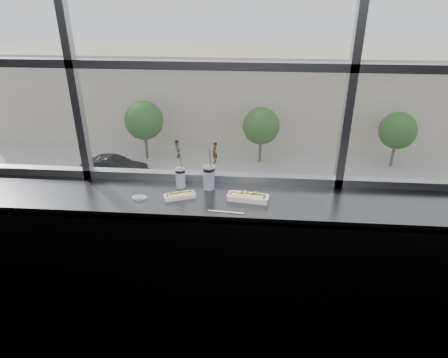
# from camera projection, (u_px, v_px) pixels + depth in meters

# --- Properties ---
(wall_back_lower) EXTENTS (6.00, 0.00, 6.00)m
(wall_back_lower) POSITION_uv_depth(u_px,v_px,m) (211.00, 237.00, 3.44)
(wall_back_lower) COLOR black
(wall_back_lower) RESTS_ON ground
(window_glass) EXTENTS (6.00, 0.00, 6.00)m
(window_glass) POSITION_uv_depth(u_px,v_px,m) (208.00, 19.00, 2.68)
(window_glass) COLOR silver
(window_glass) RESTS_ON ground
(window_mullions) EXTENTS (6.00, 0.08, 2.40)m
(window_mullions) POSITION_uv_depth(u_px,v_px,m) (208.00, 19.00, 2.66)
(window_mullions) COLOR gray
(window_mullions) RESTS_ON ground
(counter) EXTENTS (6.00, 0.55, 0.06)m
(counter) POSITION_uv_depth(u_px,v_px,m) (206.00, 200.00, 2.96)
(counter) COLOR #555658
(counter) RESTS_ON ground
(counter_fascia) EXTENTS (6.00, 0.04, 1.04)m
(counter_fascia) POSITION_uv_depth(u_px,v_px,m) (204.00, 278.00, 2.96)
(counter_fascia) COLOR #555658
(counter_fascia) RESTS_ON ground
(hotdog_tray_left) EXTENTS (0.24, 0.15, 0.06)m
(hotdog_tray_left) POSITION_uv_depth(u_px,v_px,m) (180.00, 195.00, 2.92)
(hotdog_tray_left) COLOR white
(hotdog_tray_left) RESTS_ON counter
(hotdog_tray_right) EXTENTS (0.31, 0.14, 0.07)m
(hotdog_tray_right) POSITION_uv_depth(u_px,v_px,m) (248.00, 197.00, 2.88)
(hotdog_tray_right) COLOR white
(hotdog_tray_right) RESTS_ON counter
(soda_cup_left) EXTENTS (0.08, 0.08, 0.29)m
(soda_cup_left) POSITION_uv_depth(u_px,v_px,m) (180.00, 177.00, 3.05)
(soda_cup_left) COLOR white
(soda_cup_left) RESTS_ON counter
(soda_cup_right) EXTENTS (0.09, 0.09, 0.35)m
(soda_cup_right) POSITION_uv_depth(u_px,v_px,m) (209.00, 176.00, 3.02)
(soda_cup_right) COLOR white
(soda_cup_right) RESTS_ON counter
(loose_straw) EXTENTS (0.25, 0.03, 0.01)m
(loose_straw) POSITION_uv_depth(u_px,v_px,m) (226.00, 212.00, 2.74)
(loose_straw) COLOR white
(loose_straw) RESTS_ON counter
(wrapper) EXTENTS (0.11, 0.08, 0.03)m
(wrapper) POSITION_uv_depth(u_px,v_px,m) (139.00, 197.00, 2.91)
(wrapper) COLOR silver
(wrapper) RESTS_ON counter
(plaza_ground) EXTENTS (120.00, 120.00, 0.00)m
(plaza_ground) POSITION_uv_depth(u_px,v_px,m) (253.00, 110.00, 47.43)
(plaza_ground) COLOR #9C9A90
(plaza_ground) RESTS_ON ground
(street_asphalt) EXTENTS (80.00, 10.00, 0.06)m
(street_asphalt) POSITION_uv_depth(u_px,v_px,m) (247.00, 210.00, 26.41)
(street_asphalt) COLOR black
(street_asphalt) RESTS_ON plaza_ground
(far_sidewalk) EXTENTS (80.00, 6.00, 0.04)m
(far_sidewalk) POSITION_uv_depth(u_px,v_px,m) (250.00, 162.00, 33.56)
(far_sidewalk) COLOR #9C9A90
(far_sidewalk) RESTS_ON plaza_ground
(far_building) EXTENTS (50.00, 14.00, 8.00)m
(far_building) POSITION_uv_depth(u_px,v_px,m) (254.00, 87.00, 40.75)
(far_building) COLOR #B7A790
(far_building) RESTS_ON plaza_ground
(car_near_a) EXTENTS (2.71, 6.07, 1.99)m
(car_near_a) POSITION_uv_depth(u_px,v_px,m) (28.00, 220.00, 23.33)
(car_near_a) COLOR #A4AAAD
(car_near_a) RESTS_ON street_asphalt
(car_near_d) EXTENTS (2.58, 5.73, 1.88)m
(car_near_d) POSITION_uv_depth(u_px,v_px,m) (386.00, 238.00, 21.83)
(car_near_d) COLOR beige
(car_near_d) RESTS_ON street_asphalt
(car_near_c) EXTENTS (3.74, 7.14, 2.27)m
(car_near_c) POSITION_uv_depth(u_px,v_px,m) (257.00, 229.00, 22.27)
(car_near_c) COLOR #A3170B
(car_near_c) RESTS_ON street_asphalt
(car_near_b) EXTENTS (3.60, 7.01, 2.24)m
(car_near_b) POSITION_uv_depth(u_px,v_px,m) (97.00, 222.00, 22.96)
(car_near_b) COLOR black
(car_near_b) RESTS_ON street_asphalt
(car_far_a) EXTENTS (3.08, 6.69, 2.18)m
(car_far_a) POSITION_uv_depth(u_px,v_px,m) (114.00, 165.00, 30.25)
(car_far_a) COLOR black
(car_far_a) RESTS_ON street_asphalt
(pedestrian_b) EXTENTS (0.72, 0.96, 2.16)m
(pedestrian_b) POSITION_uv_depth(u_px,v_px,m) (215.00, 151.00, 32.86)
(pedestrian_b) COLOR #66605B
(pedestrian_b) RESTS_ON far_sidewalk
(pedestrian_a) EXTENTS (0.63, 0.83, 1.88)m
(pedestrian_a) POSITION_uv_depth(u_px,v_px,m) (177.00, 147.00, 33.92)
(pedestrian_a) COLOR #66605B
(pedestrian_a) RESTS_ON far_sidewalk
(tree_left) EXTENTS (3.19, 3.19, 4.98)m
(tree_left) POSITION_uv_depth(u_px,v_px,m) (144.00, 121.00, 32.74)
(tree_left) COLOR #47382B
(tree_left) RESTS_ON far_sidewalk
(tree_center) EXTENTS (3.00, 3.00, 4.69)m
(tree_center) POSITION_uv_depth(u_px,v_px,m) (261.00, 126.00, 32.11)
(tree_center) COLOR #47382B
(tree_center) RESTS_ON far_sidewalk
(tree_right) EXTENTS (2.93, 2.93, 4.58)m
(tree_right) POSITION_uv_depth(u_px,v_px,m) (398.00, 131.00, 31.35)
(tree_right) COLOR #47382B
(tree_right) RESTS_ON far_sidewalk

